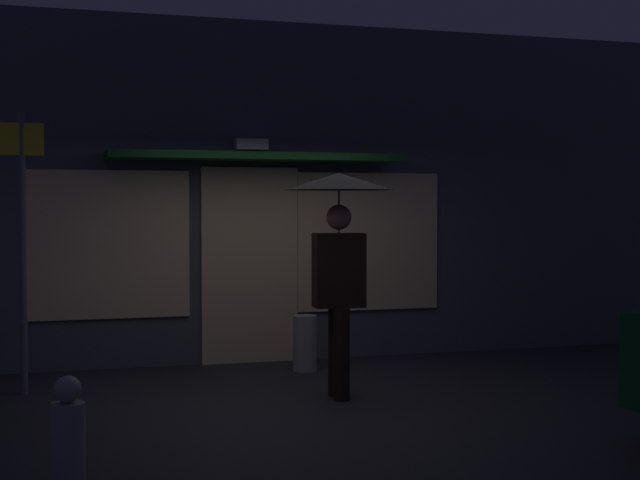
{
  "coord_description": "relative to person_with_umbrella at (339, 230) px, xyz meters",
  "views": [
    {
      "loc": [
        -2.23,
        -7.97,
        1.76
      ],
      "look_at": [
        0.18,
        0.04,
        1.46
      ],
      "focal_mm": 51.8,
      "sensor_mm": 36.0,
      "label": 1
    }
  ],
  "objects": [
    {
      "name": "sidewalk_bollard",
      "position": [
        0.08,
        1.43,
        -1.25
      ],
      "size": [
        0.26,
        0.26,
        0.6
      ],
      "primitive_type": "cylinder",
      "color": "#9E998E",
      "rests_on": "ground"
    },
    {
      "name": "street_sign_post",
      "position": [
        -2.77,
        1.01,
        -0.06
      ],
      "size": [
        0.4,
        0.07,
        2.63
      ],
      "color": "#595B60",
      "rests_on": "ground"
    },
    {
      "name": "person_with_umbrella",
      "position": [
        0.0,
        0.0,
        0.0
      ],
      "size": [
        1.01,
        1.01,
        2.06
      ],
      "rotation": [
        0.0,
        0.0,
        3.08
      ],
      "color": "black",
      "rests_on": "ground"
    },
    {
      "name": "fire_hydrant",
      "position": [
        -2.45,
        -1.93,
        -1.23
      ],
      "size": [
        0.22,
        0.22,
        0.68
      ],
      "color": "gray",
      "rests_on": "ground"
    },
    {
      "name": "ground_plane",
      "position": [
        -0.36,
        -0.04,
        -1.54
      ],
      "size": [
        18.0,
        18.0,
        0.0
      ],
      "primitive_type": "plane",
      "color": "#26262B"
    },
    {
      "name": "building_facade",
      "position": [
        -0.36,
        2.3,
        0.37
      ],
      "size": [
        10.75,
        1.0,
        3.85
      ],
      "color": "#4C4C56",
      "rests_on": "ground"
    }
  ]
}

